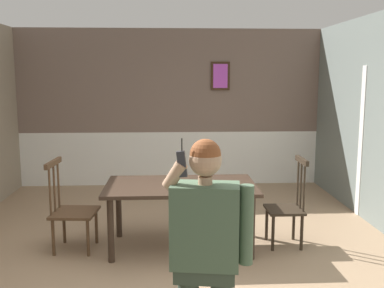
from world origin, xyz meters
TOP-DOWN VIEW (x-y plane):
  - ground_plane at (0.00, 0.00)m, footprint 8.20×8.20m
  - room_back_partition at (0.00, 3.73)m, footprint 5.45×0.17m
  - dining_table at (0.11, 0.69)m, footprint 1.70×0.96m
  - chair_near_window at (1.35, 0.69)m, footprint 0.41×0.41m
  - chair_by_doorway at (-1.13, 0.69)m, footprint 0.52×0.52m
  - person_figure at (0.22, -1.52)m, footprint 0.58×0.30m

SIDE VIEW (x-z plane):
  - ground_plane at x=0.00m, z-range 0.00..0.00m
  - chair_near_window at x=1.35m, z-range -0.05..0.99m
  - chair_by_doorway at x=-1.13m, z-range -0.04..0.99m
  - dining_table at x=0.11m, z-range 0.29..1.03m
  - person_figure at x=0.22m, z-range 0.11..1.70m
  - room_back_partition at x=0.00m, z-range -0.05..2.72m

